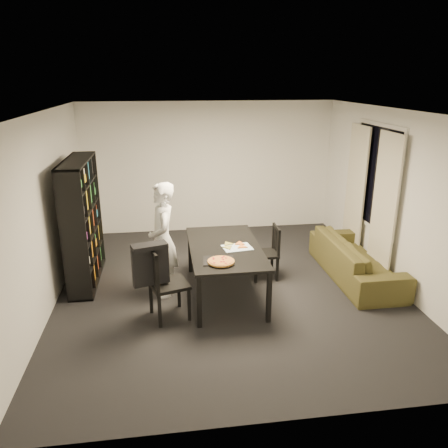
{
  "coord_description": "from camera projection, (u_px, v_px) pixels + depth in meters",
  "views": [
    {
      "loc": [
        -0.91,
        -5.89,
        3.03
      ],
      "look_at": [
        -0.09,
        -0.08,
        1.05
      ],
      "focal_mm": 35.0,
      "sensor_mm": 36.0,
      "label": 1
    }
  ],
  "objects": [
    {
      "name": "room",
      "position": [
        229.0,
        205.0,
        6.2
      ],
      "size": [
        5.01,
        5.51,
        2.61
      ],
      "color": "black",
      "rests_on": "ground"
    },
    {
      "name": "window_pane",
      "position": [
        376.0,
        177.0,
        7.03
      ],
      "size": [
        0.02,
        1.4,
        1.6
      ],
      "primitive_type": "cube",
      "color": "black",
      "rests_on": "room"
    },
    {
      "name": "window_frame",
      "position": [
        376.0,
        177.0,
        7.03
      ],
      "size": [
        0.03,
        1.52,
        1.72
      ],
      "primitive_type": "cube",
      "color": "white",
      "rests_on": "room"
    },
    {
      "name": "curtain_left",
      "position": [
        384.0,
        207.0,
        6.64
      ],
      "size": [
        0.03,
        0.7,
        2.25
      ],
      "primitive_type": "cube",
      "color": "beige",
      "rests_on": "room"
    },
    {
      "name": "curtain_right",
      "position": [
        355.0,
        190.0,
        7.62
      ],
      "size": [
        0.03,
        0.7,
        2.25
      ],
      "primitive_type": "cube",
      "color": "beige",
      "rests_on": "room"
    },
    {
      "name": "bookshelf",
      "position": [
        83.0,
        222.0,
        6.59
      ],
      "size": [
        0.35,
        1.5,
        1.9
      ],
      "primitive_type": "cube",
      "color": "black",
      "rests_on": "room"
    },
    {
      "name": "dining_table",
      "position": [
        225.0,
        251.0,
        6.22
      ],
      "size": [
        1.0,
        1.79,
        0.75
      ],
      "color": "black",
      "rests_on": "room"
    },
    {
      "name": "chair_left",
      "position": [
        162.0,
        279.0,
        5.6
      ],
      "size": [
        0.58,
        0.58,
        0.99
      ],
      "rotation": [
        0.0,
        0.0,
        1.87
      ],
      "color": "black",
      "rests_on": "room"
    },
    {
      "name": "chair_right",
      "position": [
        270.0,
        249.0,
        6.82
      ],
      "size": [
        0.4,
        0.4,
        0.85
      ],
      "rotation": [
        0.0,
        0.0,
        -1.57
      ],
      "color": "black",
      "rests_on": "room"
    },
    {
      "name": "draped_jacket",
      "position": [
        150.0,
        263.0,
        5.47
      ],
      "size": [
        0.48,
        0.31,
        0.55
      ],
      "rotation": [
        0.0,
        0.0,
        1.87
      ],
      "color": "black",
      "rests_on": "chair_left"
    },
    {
      "name": "person",
      "position": [
        163.0,
        240.0,
        6.19
      ],
      "size": [
        0.45,
        0.64,
        1.67
      ],
      "primitive_type": "imported",
      "rotation": [
        0.0,
        0.0,
        -1.48
      ],
      "color": "white",
      "rests_on": "room"
    },
    {
      "name": "baking_tray",
      "position": [
        218.0,
        261.0,
        5.7
      ],
      "size": [
        0.43,
        0.35,
        0.01
      ],
      "primitive_type": "cube",
      "rotation": [
        0.0,
        0.0,
        -0.09
      ],
      "color": "black",
      "rests_on": "dining_table"
    },
    {
      "name": "pepperoni_pizza",
      "position": [
        221.0,
        261.0,
        5.63
      ],
      "size": [
        0.35,
        0.35,
        0.03
      ],
      "rotation": [
        0.0,
        0.0,
        -0.04
      ],
      "color": "#AC7332",
      "rests_on": "dining_table"
    },
    {
      "name": "kitchen_towel",
      "position": [
        237.0,
        247.0,
        6.15
      ],
      "size": [
        0.44,
        0.36,
        0.01
      ],
      "primitive_type": "cube",
      "rotation": [
        0.0,
        0.0,
        0.15
      ],
      "color": "white",
      "rests_on": "dining_table"
    },
    {
      "name": "pizza_slices",
      "position": [
        234.0,
        245.0,
        6.2
      ],
      "size": [
        0.44,
        0.4,
        0.01
      ],
      "primitive_type": null,
      "rotation": [
        0.0,
        0.0,
        -0.29
      ],
      "color": "gold",
      "rests_on": "dining_table"
    },
    {
      "name": "sofa",
      "position": [
        356.0,
        259.0,
        6.9
      ],
      "size": [
        0.82,
        2.1,
        0.61
      ],
      "primitive_type": "imported",
      "rotation": [
        0.0,
        0.0,
        1.57
      ],
      "color": "#403C19",
      "rests_on": "room"
    }
  ]
}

